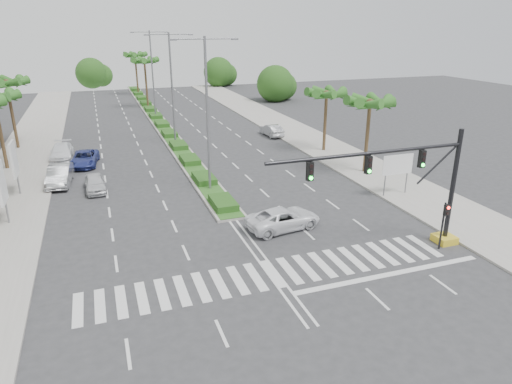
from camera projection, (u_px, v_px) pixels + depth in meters
ground at (273, 274)px, 24.89m from camera, size 160.00×160.00×0.00m
footpath_right at (339, 155)px, 47.30m from camera, size 6.00×120.00×0.15m
footpath_left at (14, 187)px, 37.80m from camera, size 6.00×120.00×0.15m
median at (157, 119)px, 64.66m from camera, size 2.20×75.00×0.20m
median_grass at (157, 118)px, 64.61m from camera, size 1.80×75.00×0.04m
signal_gantry at (421, 195)px, 26.59m from camera, size 12.60×1.20×7.20m
pedestrian_signal at (444, 218)px, 26.90m from camera, size 0.28×0.36×3.00m
direction_sign at (397, 166)px, 35.33m from camera, size 2.70×0.11×3.40m
billboard_near at (1, 184)px, 29.95m from camera, size 0.18×2.10×4.35m
billboard_far at (14, 160)px, 35.25m from camera, size 0.18×2.10×4.35m
palm_left_end at (7, 85)px, 47.42m from camera, size 4.57×4.68×7.75m
palm_right_near at (370, 105)px, 39.65m from camera, size 4.57×4.68×7.05m
palm_right_far at (327, 95)px, 46.83m from camera, size 4.57×4.68×6.75m
palm_median_a at (144, 62)px, 71.05m from camera, size 4.57×4.68×8.05m
palm_median_b at (135, 56)px, 84.32m from camera, size 4.57×4.68×8.05m
streetlight_near at (207, 107)px, 34.91m from camera, size 5.10×0.25×12.00m
streetlight_mid at (172, 83)px, 49.06m from camera, size 5.10×0.25×12.00m
streetlight_far at (152, 70)px, 63.22m from camera, size 5.10×0.25×12.00m
car_parked_a at (95, 183)px, 37.00m from camera, size 1.77×4.00×1.34m
car_parked_b at (60, 175)px, 38.49m from camera, size 2.16×5.09×1.63m
car_parked_c at (84, 158)px, 43.71m from camera, size 2.95×5.23×1.38m
car_parked_d at (62, 152)px, 45.95m from camera, size 2.22×5.07×1.45m
car_crossing at (283, 219)px, 30.18m from camera, size 5.36×3.05×1.41m
car_right at (272, 130)px, 55.26m from camera, size 1.70×4.37×1.42m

